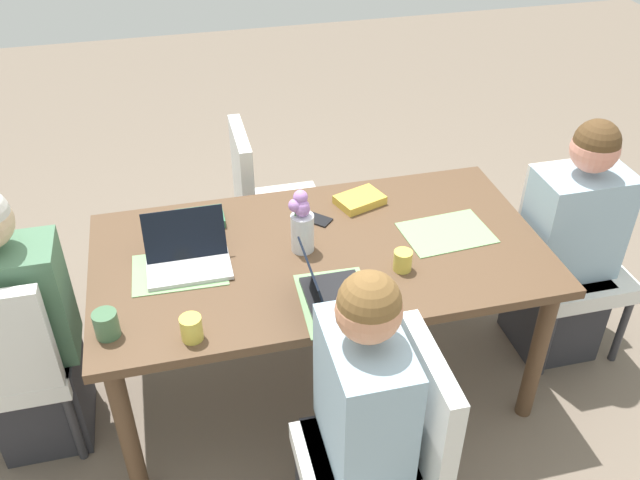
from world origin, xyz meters
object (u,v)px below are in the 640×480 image
Objects in this scene: chair_far_right_near at (267,201)px; coffee_mug_near_left at (106,324)px; person_head_right_left_far at (567,256)px; book_red_cover at (200,219)px; chair_head_left_left_near at (7,359)px; book_blue_cover at (360,200)px; chair_head_right_left_far at (569,249)px; laptop_head_left_left_near at (188,257)px; person_head_left_left_near at (24,338)px; person_near_left_mid at (362,432)px; chair_near_left_mid at (388,448)px; coffee_mug_near_right at (403,261)px; coffee_mug_centre_left at (191,328)px; laptop_near_left_mid at (331,296)px; flower_vase at (302,223)px; phone_black at (314,218)px; dining_table at (320,266)px.

chair_far_right_near is 9.22× the size of coffee_mug_near_left.
book_red_cover is (-1.59, 0.34, 0.24)m from person_head_right_left_far.
chair_head_left_left_near is 1.00× the size of chair_far_right_near.
chair_head_right_left_far is at bearing -33.36° from book_blue_cover.
chair_head_right_left_far is 4.50× the size of book_blue_cover.
book_blue_cover is (0.78, 0.27, -0.02)m from laptop_head_left_left_near.
person_head_left_left_near is 1.37m from person_near_left_mid.
person_head_left_left_near reaches higher than chair_near_left_mid.
chair_far_right_near is 10.85× the size of coffee_mug_near_right.
chair_near_left_mid is 0.77m from coffee_mug_centre_left.
laptop_near_left_mid is at bearing 99.57° from chair_near_left_mid.
chair_far_right_near is at bearing 146.07° from person_head_right_left_far.
coffee_mug_centre_left is at bearing -165.76° from chair_head_right_left_far.
chair_far_right_near is at bearing 92.17° from laptop_near_left_mid.
laptop_near_left_mid is at bearing -12.43° from chair_head_left_left_near.
book_blue_cover is (-0.95, 0.24, 0.26)m from chair_head_right_left_far.
flower_vase reaches higher than chair_head_right_left_far.
person_head_right_left_far is 3.73× the size of laptop_near_left_mid.
laptop_head_left_left_near is at bearing -119.26° from chair_far_right_near.
phone_black is (-0.01, 1.03, 0.25)m from chair_near_left_mid.
laptop_near_left_mid is 3.49× the size of coffee_mug_centre_left.
chair_head_left_left_near is 0.56m from coffee_mug_near_left.
book_red_cover is at bearing 142.51° from flower_vase.
chair_near_left_mid is 1.00× the size of chair_head_right_left_far.
coffee_mug_near_left is (-0.78, 0.03, 0.00)m from laptop_near_left_mid.
coffee_mug_near_left is at bearing -156.43° from flower_vase.
person_near_left_mid reaches higher than dining_table.
chair_far_right_near is (1.16, 0.88, 0.00)m from chair_head_left_left_near.
chair_near_left_mid is 3.37× the size of flower_vase.
coffee_mug_centre_left is at bearing 144.99° from person_near_left_mid.
chair_head_left_left_near is at bearing 175.38° from coffee_mug_near_right.
book_red_cover is 0.49m from phone_black.
chair_far_right_near is 0.66m from book_red_cover.
flower_vase is 2.91× the size of coffee_mug_centre_left.
flower_vase is at bearing 23.57° from coffee_mug_near_left.
person_head_left_left_near is 0.71m from laptop_head_left_left_near.
chair_near_left_mid is 9.22× the size of coffee_mug_near_left.
phone_black reaches higher than dining_table.
chair_head_left_left_near is at bearing -153.96° from book_red_cover.
phone_black is at bearing 13.15° from chair_head_left_left_near.
chair_far_right_near reaches higher than book_blue_cover.
dining_table is 19.79× the size of coffee_mug_centre_left.
chair_head_left_left_near is 1.24m from flower_vase.
chair_far_right_near is at bearing 68.99° from coffee_mug_centre_left.
chair_head_left_left_near is 1.46m from chair_far_right_near.
dining_table is 1.22m from chair_head_right_left_far.
person_head_right_left_far reaches higher than book_blue_cover.
chair_head_left_left_near is at bearing 150.27° from chair_near_left_mid.
dining_table is 1.19m from person_head_left_left_near.
chair_near_left_mid is 4.50× the size of book_red_cover.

